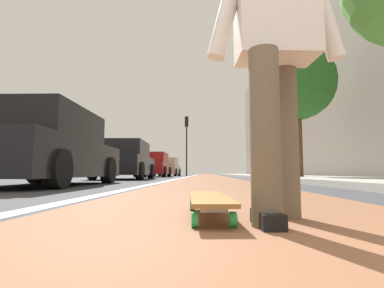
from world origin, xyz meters
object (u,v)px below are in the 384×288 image
at_px(parked_car_mid, 125,161).
at_px(street_tree_mid, 297,83).
at_px(parked_car_far, 154,165).
at_px(traffic_light, 187,135).
at_px(pedestrian_distant, 291,153).
at_px(skater_person, 275,38).
at_px(parked_car_end, 167,167).
at_px(parked_car_near, 45,149).
at_px(skateboard, 209,200).

height_order(parked_car_mid, street_tree_mid, street_tree_mid).
relative_size(parked_car_far, street_tree_mid, 0.84).
distance_m(traffic_light, pedestrian_distant, 13.72).
relative_size(skater_person, parked_car_mid, 0.40).
bearing_deg(traffic_light, parked_car_end, 62.51).
relative_size(parked_car_far, pedestrian_distant, 2.43).
xyz_separation_m(parked_car_mid, street_tree_mid, (-0.90, -6.48, 2.78)).
xyz_separation_m(skater_person, parked_car_far, (16.92, 3.62, -0.22)).
bearing_deg(skater_person, traffic_light, 4.94).
relative_size(parked_car_near, parked_car_far, 1.01).
bearing_deg(skateboard, parked_car_near, 38.44).
bearing_deg(parked_car_near, traffic_light, -4.98).
xyz_separation_m(traffic_light, street_tree_mid, (-12.97, -4.84, 0.23)).
bearing_deg(pedestrian_distant, parked_car_end, 24.95).
height_order(skateboard, street_tree_mid, street_tree_mid).
xyz_separation_m(parked_car_near, parked_car_far, (12.82, 0.14, 0.02)).
xyz_separation_m(parked_car_near, parked_car_end, (18.89, 0.10, 0.00)).
height_order(parked_car_mid, parked_car_far, parked_car_far).
relative_size(parked_car_mid, street_tree_mid, 0.85).
relative_size(parked_car_near, parked_car_end, 0.99).
distance_m(parked_car_far, pedestrian_distant, 9.83).
bearing_deg(skateboard, parked_car_mid, 17.93).
bearing_deg(parked_car_end, parked_car_near, -179.70).
relative_size(skater_person, pedestrian_distant, 0.97).
bearing_deg(street_tree_mid, traffic_light, 20.48).
distance_m(parked_car_end, traffic_light, 3.18).
bearing_deg(street_tree_mid, pedestrian_distant, 36.61).
relative_size(parked_car_far, traffic_light, 0.86).
relative_size(skater_person, traffic_light, 0.34).
relative_size(skateboard, parked_car_end, 0.20).
bearing_deg(traffic_light, skater_person, -175.06).
height_order(skateboard, parked_car_mid, parked_car_mid).
height_order(skateboard, pedestrian_distant, pedestrian_distant).
bearing_deg(parked_car_end, skater_person, -171.15).
distance_m(skateboard, parked_car_near, 5.08).
height_order(parked_car_far, parked_car_end, parked_car_far).
relative_size(skateboard, skater_person, 0.52).
distance_m(parked_car_near, parked_car_far, 12.82).
bearing_deg(skater_person, skateboard, 66.62).
bearing_deg(parked_car_end, street_tree_mid, -154.80).
distance_m(skateboard, pedestrian_distant, 9.81).
xyz_separation_m(skater_person, parked_car_mid, (10.06, 3.55, -0.23)).
height_order(skater_person, traffic_light, traffic_light).
height_order(traffic_light, pedestrian_distant, traffic_light).
bearing_deg(pedestrian_distant, parked_car_near, 130.56).
height_order(parked_car_near, parked_car_end, same).
height_order(parked_car_near, parked_car_mid, parked_car_mid).
bearing_deg(parked_car_near, pedestrian_distant, -49.44).
distance_m(parked_car_near, parked_car_mid, 5.96).
distance_m(parked_car_mid, pedestrian_distant, 6.32).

